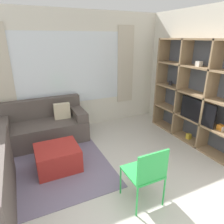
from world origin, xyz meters
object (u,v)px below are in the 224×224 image
(folding_chair, at_px, (146,172))
(couch_main, at_px, (44,127))
(ottoman, at_px, (58,158))
(shelving_unit, at_px, (197,94))

(folding_chair, bearing_deg, couch_main, -68.26)
(ottoman, distance_m, folding_chair, 1.61)
(ottoman, bearing_deg, couch_main, 93.30)
(couch_main, relative_size, ottoman, 2.49)
(shelving_unit, bearing_deg, ottoman, 175.95)
(ottoman, bearing_deg, shelving_unit, -4.05)
(couch_main, relative_size, folding_chair, 2.03)
(shelving_unit, xyz_separation_m, ottoman, (-2.83, 0.20, -0.84))
(shelving_unit, height_order, folding_chair, shelving_unit)
(couch_main, xyz_separation_m, folding_chair, (0.96, -2.42, 0.20))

